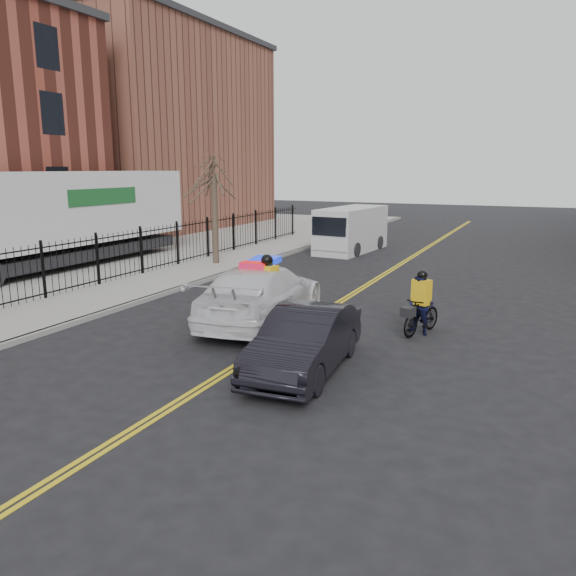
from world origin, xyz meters
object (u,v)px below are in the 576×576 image
(dark_sedan, at_px, (305,341))
(cyclist_near, at_px, (267,303))
(cyclist_far, at_px, (420,309))
(cargo_van, at_px, (350,230))
(semi_trailer, at_px, (63,214))
(police_cruiser, at_px, (261,294))

(dark_sedan, relative_size, cyclist_near, 1.91)
(dark_sedan, relative_size, cyclist_far, 2.39)
(cargo_van, relative_size, semi_trailer, 0.42)
(cargo_van, distance_m, semi_trailer, 14.34)
(cargo_van, relative_size, cyclist_near, 2.55)
(police_cruiser, relative_size, cyclist_near, 2.71)
(police_cruiser, distance_m, dark_sedan, 4.25)
(dark_sedan, bearing_deg, cyclist_far, 62.52)
(police_cruiser, bearing_deg, cyclist_near, 123.39)
(cargo_van, bearing_deg, semi_trailer, -129.91)
(semi_trailer, bearing_deg, dark_sedan, -26.92)
(cyclist_near, bearing_deg, police_cruiser, 143.02)
(cargo_van, height_order, semi_trailer, semi_trailer)
(police_cruiser, distance_m, cyclist_far, 4.53)
(police_cruiser, relative_size, dark_sedan, 1.41)
(police_cruiser, height_order, dark_sedan, police_cruiser)
(police_cruiser, distance_m, semi_trailer, 13.23)
(dark_sedan, bearing_deg, police_cruiser, 126.26)
(cargo_van, xyz_separation_m, semi_trailer, (-10.05, -10.15, 1.28))
(police_cruiser, bearing_deg, cargo_van, -88.49)
(semi_trailer, distance_m, cyclist_far, 17.29)
(police_cruiser, xyz_separation_m, semi_trailer, (-12.34, 4.50, 1.57))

